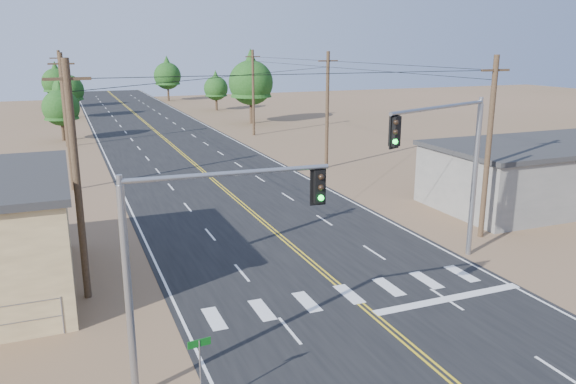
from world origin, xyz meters
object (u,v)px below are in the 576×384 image
signal_mast_right (454,155)px  building_right (543,175)px  street_sign (200,363)px  signal_mast_left (190,243)px

signal_mast_right → building_right: bearing=5.8°
building_right → street_sign: building_right is taller
signal_mast_right → signal_mast_left: bearing=179.4°
building_right → signal_mast_right: bearing=-152.4°
building_right → signal_mast_left: signal_mast_left is taller
signal_mast_left → street_sign: size_ratio=2.99×
building_right → street_sign: (-26.80, -13.45, -0.43)m
street_sign → signal_mast_right: bearing=19.4°
building_right → signal_mast_right: (-13.02, -6.81, 3.50)m
building_right → signal_mast_left: (-26.66, -12.10, 2.77)m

